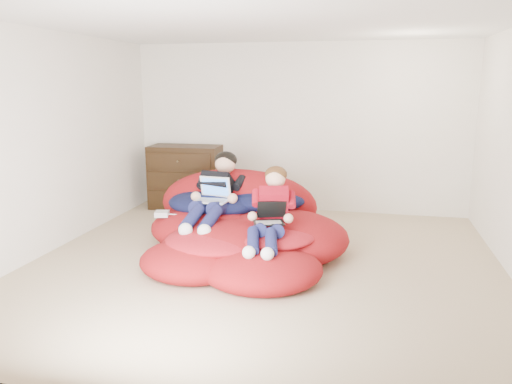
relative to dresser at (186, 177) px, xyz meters
name	(u,v)px	position (x,y,z in m)	size (l,w,h in m)	color
room_shell	(263,245)	(1.70, -2.21, -0.27)	(5.10, 5.10, 2.77)	tan
dresser	(186,177)	(0.00, 0.00, 0.00)	(1.10, 0.63, 0.97)	black
beanbag_pile	(240,229)	(1.35, -1.84, -0.22)	(2.46, 2.46, 0.93)	#A21217
cream_pillow	(218,183)	(0.83, -0.99, 0.13)	(0.45, 0.29, 0.29)	beige
older_boy	(217,190)	(1.02, -1.66, 0.19)	(0.43, 1.39, 0.75)	black
younger_boy	(271,208)	(1.79, -2.24, 0.15)	(0.39, 1.07, 0.74)	#A80E1F
laptop_white	(213,195)	(1.02, -1.81, 0.16)	(0.39, 0.35, 0.27)	silver
laptop_black	(270,217)	(1.79, -2.30, 0.08)	(0.36, 0.40, 0.21)	black
power_adapter	(162,214)	(0.43, -1.93, -0.07)	(0.15, 0.15, 0.06)	silver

